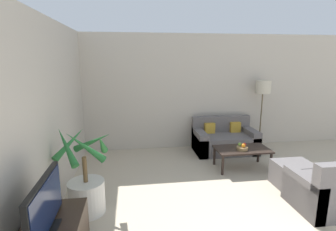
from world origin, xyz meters
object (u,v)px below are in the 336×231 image
sofa_loveseat (224,140)px  orange_fruit (243,145)px  ottoman (293,174)px  potted_palm (86,186)px  television (45,206)px  apple_red (244,144)px  armchair (329,192)px  fruit_bowl (242,148)px  apple_green (240,144)px  coffee_table (242,151)px  floor_lamp (263,90)px

sofa_loveseat → orange_fruit: size_ratio=19.31×
sofa_loveseat → ottoman: size_ratio=2.26×
potted_palm → television: bearing=-95.9°
apple_red → ottoman: bearing=-56.1°
apple_red → armchair: 1.66m
fruit_bowl → ottoman: fruit_bowl is taller
apple_green → orange_fruit: 0.10m
apple_green → orange_fruit: (0.04, -0.09, 0.00)m
apple_green → armchair: size_ratio=0.07×
ottoman → armchair: bearing=-85.5°
coffee_table → fruit_bowl: bearing=-117.0°
ottoman → apple_red: bearing=123.9°
television → coffee_table: (2.92, 2.40, -0.50)m
orange_fruit → ottoman: 0.98m
floor_lamp → apple_green: size_ratio=24.37×
sofa_loveseat → fruit_bowl: size_ratio=6.47×
television → orange_fruit: (2.89, 2.30, -0.35)m
television → apple_green: size_ratio=12.72×
potted_palm → apple_red: potted_palm is taller
ottoman → coffee_table: bearing=123.8°
floor_lamp → fruit_bowl: floor_lamp is taller
apple_red → orange_fruit: orange_fruit is taller
sofa_loveseat → ottoman: 1.89m
coffee_table → apple_red: 0.15m
floor_lamp → sofa_loveseat: bearing=-170.2°
potted_palm → fruit_bowl: size_ratio=5.94×
floor_lamp → coffee_table: bearing=-129.8°
sofa_loveseat → fruit_bowl: bearing=-91.4°
television → apple_red: television is taller
orange_fruit → armchair: 1.62m
floor_lamp → apple_red: size_ratio=24.17×
potted_palm → apple_green: bearing=22.7°
apple_red → armchair: (0.59, -1.54, -0.22)m
armchair → fruit_bowl: bearing=113.3°
floor_lamp → apple_red: bearing=-128.4°
apple_red → armchair: armchair is taller
fruit_bowl → apple_green: size_ratio=3.23×
sofa_loveseat → orange_fruit: bearing=-90.9°
apple_green → coffee_table: bearing=5.4°
apple_red → ottoman: (0.54, -0.80, -0.29)m
fruit_bowl → sofa_loveseat: bearing=88.6°
potted_palm → sofa_loveseat: 3.50m
apple_red → apple_green: bearing=160.5°
orange_fruit → armchair: bearing=-66.6°
coffee_table → orange_fruit: orange_fruit is taller
apple_red → potted_palm: bearing=-158.4°
apple_red → orange_fruit: 0.08m
sofa_loveseat → coffee_table: sofa_loveseat is taller
floor_lamp → apple_red: 1.74m
floor_lamp → fruit_bowl: (-0.98, -1.20, -0.97)m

